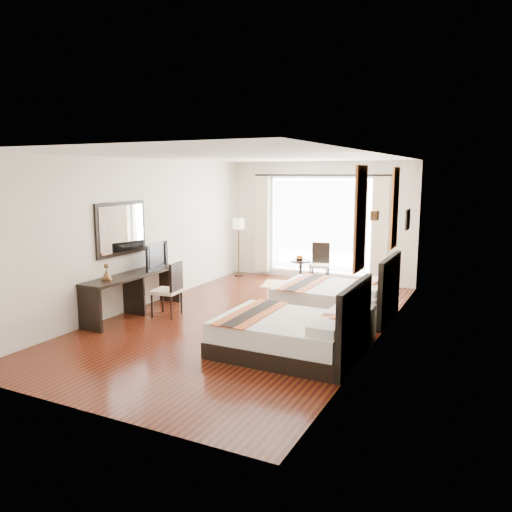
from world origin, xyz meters
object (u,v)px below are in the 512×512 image
at_px(television, 153,256).
at_px(window_chair, 320,272).
at_px(side_table, 301,272).
at_px(bed_far, 338,298).
at_px(nightstand, 357,324).
at_px(bed_near, 292,334).
at_px(vase, 357,307).
at_px(console_desk, 134,294).
at_px(table_lamp, 362,290).
at_px(desk_chair, 168,300).
at_px(fruit_bowl, 299,259).
at_px(floor_lamp, 239,228).

distance_m(television, window_chair, 4.02).
bearing_deg(side_table, window_chair, 29.74).
bearing_deg(bed_far, nightstand, -61.33).
bearing_deg(bed_near, bed_far, 90.45).
distance_m(vase, side_table, 4.11).
distance_m(bed_near, console_desk, 3.36).
xyz_separation_m(bed_near, console_desk, (-3.31, 0.59, 0.09)).
xyz_separation_m(vase, console_desk, (-4.01, -0.22, -0.20)).
relative_size(table_lamp, desk_chair, 0.41).
relative_size(bed_far, television, 2.39).
distance_m(desk_chair, fruit_bowl, 3.66).
bearing_deg(table_lamp, desk_chair, -175.34).
bearing_deg(console_desk, fruit_bowl, 64.41).
xyz_separation_m(bed_far, window_chair, (-1.13, 2.24, -0.01)).
height_order(desk_chair, side_table, desk_chair).
distance_m(bed_near, television, 3.55).
relative_size(bed_near, table_lamp, 4.89).
height_order(vase, console_desk, console_desk).
distance_m(television, floor_lamp, 3.36).
distance_m(bed_far, floor_lamp, 4.07).
distance_m(nightstand, television, 4.03).
bearing_deg(nightstand, television, 177.51).
relative_size(bed_far, table_lamp, 4.98).
bearing_deg(vase, desk_chair, -179.71).
xyz_separation_m(nightstand, side_table, (-2.20, 3.28, 0.01)).
bearing_deg(desk_chair, nightstand, 175.56).
xyz_separation_m(television, window_chair, (2.14, 3.33, -0.71)).
distance_m(table_lamp, floor_lamp, 5.27).
relative_size(nightstand, television, 0.66).
distance_m(vase, fruit_bowl, 4.11).
relative_size(table_lamp, fruit_bowl, 1.97).
bearing_deg(nightstand, table_lamp, 70.96).
height_order(side_table, window_chair, window_chair).
height_order(floor_lamp, side_table, floor_lamp).
relative_size(bed_near, vase, 13.30).
bearing_deg(television, vase, -106.19).
bearing_deg(desk_chair, bed_far, -159.32).
bearing_deg(vase, window_chair, 116.70).
relative_size(console_desk, fruit_bowl, 10.74).
relative_size(vase, fruit_bowl, 0.72).
distance_m(vase, console_desk, 4.02).
relative_size(table_lamp, television, 0.48).
bearing_deg(bed_far, television, -161.57).
bearing_deg(console_desk, nightstand, 5.42).
bearing_deg(nightstand, side_table, 123.86).
height_order(bed_near, table_lamp, bed_near).
distance_m(vase, window_chair, 4.11).
relative_size(bed_near, television, 2.34).
bearing_deg(floor_lamp, desk_chair, -81.45).
bearing_deg(side_table, console_desk, -115.94).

